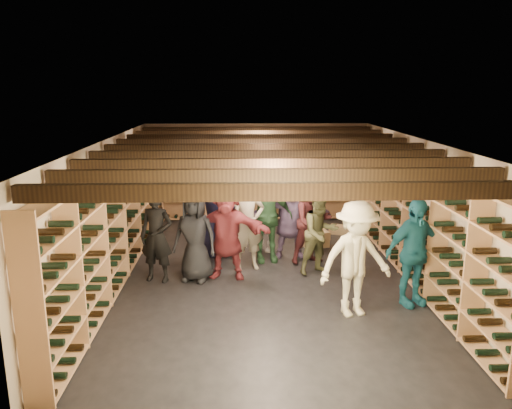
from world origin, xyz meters
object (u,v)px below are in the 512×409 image
object	(u,v)px
person_10	(266,217)
person_6	(217,207)
crate_loose	(341,230)
person_0	(195,236)
person_7	(248,223)
person_3	(356,259)
person_9	(265,209)
person_8	(312,222)
person_2	(320,233)
person_5	(226,231)
person_1	(156,236)
crate_stack_left	(219,240)
person_11	(290,215)
crate_stack_right	(316,239)
person_4	(413,252)

from	to	relation	value
person_10	person_6	bearing A→B (deg)	144.64
person_10	crate_loose	bearing A→B (deg)	36.13
person_0	person_7	bearing A→B (deg)	47.16
person_0	person_3	xyz separation A→B (m)	(2.44, -1.46, 0.07)
person_7	person_9	size ratio (longest dim) A/B	0.98
person_0	person_8	xyz separation A→B (m)	(2.14, 0.78, 0.02)
person_8	person_9	bearing A→B (deg)	120.21
person_2	person_10	distance (m)	1.17
person_5	person_6	world-z (taller)	person_6
crate_loose	person_1	world-z (taller)	person_1
crate_stack_left	person_11	bearing A→B (deg)	-12.80
crate_stack_right	person_7	bearing A→B (deg)	-139.90
crate_stack_right	person_2	distance (m)	1.63
person_1	person_10	xyz separation A→B (m)	(1.92, 0.94, 0.08)
crate_stack_right	person_9	distance (m)	1.33
crate_stack_right	crate_loose	bearing A→B (deg)	52.79
person_11	crate_loose	bearing A→B (deg)	46.90
person_7	person_8	xyz separation A→B (m)	(1.23, 0.27, -0.05)
person_8	person_10	bearing A→B (deg)	150.28
crate_loose	person_3	size ratio (longest dim) A/B	0.29
crate_loose	person_1	size ratio (longest dim) A/B	0.31
crate_loose	crate_stack_right	bearing A→B (deg)	-127.21
crate_stack_right	person_8	bearing A→B (deg)	-103.74
person_8	crate_loose	bearing A→B (deg)	43.51
crate_stack_left	person_4	distance (m)	4.07
person_8	person_2	bearing A→B (deg)	-103.56
crate_stack_right	person_0	xyz separation A→B (m)	(-2.37, -1.74, 0.62)
person_4	person_10	xyz separation A→B (m)	(-2.13, 2.05, 0.04)
person_8	person_7	bearing A→B (deg)	172.48
person_3	person_6	size ratio (longest dim) A/B	0.91
person_8	person_9	size ratio (longest dim) A/B	0.92
person_6	person_9	size ratio (longest dim) A/B	1.07
person_5	person_10	xyz separation A→B (m)	(0.73, 0.82, 0.03)
person_6	person_2	bearing A→B (deg)	-56.24
person_8	person_10	world-z (taller)	person_10
person_0	person_5	distance (m)	0.55
person_7	person_5	bearing A→B (deg)	-148.86
person_2	crate_stack_right	bearing A→B (deg)	59.81
crate_stack_right	person_0	bearing A→B (deg)	-143.74
person_0	person_1	bearing A→B (deg)	-161.26
person_1	person_10	size ratio (longest dim) A/B	0.91
person_7	person_8	bearing A→B (deg)	-3.47
person_0	person_8	size ratio (longest dim) A/B	0.97
person_6	crate_stack_left	bearing A→B (deg)	47.75
person_9	person_2	bearing A→B (deg)	-33.01
crate_stack_left	crate_stack_right	size ratio (longest dim) A/B	0.93
crate_loose	person_10	bearing A→B (deg)	-136.02
crate_stack_left	person_9	world-z (taller)	person_9
person_11	person_8	bearing A→B (deg)	-48.19
person_10	person_3	bearing A→B (deg)	-71.82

